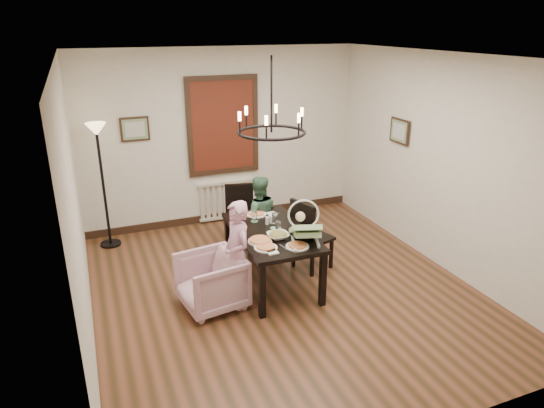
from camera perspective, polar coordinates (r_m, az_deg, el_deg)
room_shell at (r=5.91m, az=0.01°, el=3.54°), size 4.51×5.00×2.81m
dining_table at (r=6.03m, az=-0.06°, el=-3.86°), size 0.91×1.56×0.72m
chair_far at (r=7.04m, az=-3.70°, el=-1.67°), size 0.50×0.50×0.94m
chair_right at (r=6.47m, az=4.84°, el=-3.49°), size 0.55×0.55×1.00m
armchair at (r=5.71m, az=-7.16°, el=-9.04°), size 0.81×0.79×0.65m
elderly_woman at (r=5.62m, az=-4.08°, el=-7.01°), size 0.29×0.41×1.07m
seated_man at (r=6.78m, az=-1.60°, el=-2.35°), size 0.54×0.45×0.98m
baby_bouncer at (r=5.64m, az=3.91°, el=-2.79°), size 0.54×0.63×0.35m
salad_bowl at (r=5.77m, az=0.71°, el=-3.70°), size 0.31×0.31×0.08m
pizza_platter at (r=5.67m, az=-1.41°, el=-4.33°), size 0.29×0.29×0.04m
drinking_glass at (r=5.91m, az=0.74°, el=-2.70°), size 0.07×0.07×0.15m
window_blinds at (r=7.78m, az=-5.78°, el=9.14°), size 1.00×0.03×1.40m
radiator at (r=8.14m, az=-5.51°, el=0.51°), size 0.92×0.12×0.62m
picture_back at (r=7.53m, az=-15.83°, el=8.48°), size 0.42×0.03×0.36m
picture_right at (r=7.35m, az=14.78°, el=8.30°), size 0.03×0.42×0.36m
floor_lamp at (r=7.37m, az=-19.20°, el=1.80°), size 0.30×0.30×1.80m
chandelier at (r=5.61m, az=-0.06°, el=8.43°), size 0.80×0.80×0.04m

